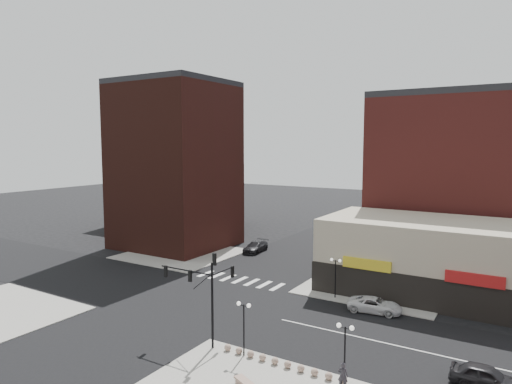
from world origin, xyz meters
The scene contains 19 objects.
ground centered at (0.00, 0.00, 0.00)m, with size 240.00×240.00×0.00m, color black.
road_ew centered at (0.00, 0.00, 0.01)m, with size 200.00×14.00×0.02m, color black.
road_ns centered at (0.00, 0.00, 0.01)m, with size 14.00×200.00×0.02m, color black.
sidewalk_nw centered at (-14.50, 14.50, 0.06)m, with size 15.00×15.00×0.12m, color gray.
sidewalk_ne centered at (14.50, 14.50, 0.06)m, with size 15.00×15.00×0.12m, color gray.
building_nw centered at (-19.00, 18.50, 12.50)m, with size 16.00×15.00×25.00m, color #3D1A13.
building_nw_low centered at (-32.00, 34.00, 6.00)m, with size 20.00×18.00×12.00m, color #3D1A13.
building_ne_midrise centered at (19.00, 29.50, 11.00)m, with size 18.00×15.00×22.00m, color maroon.
building_ne_row centered at (21.00, 15.00, 3.30)m, with size 24.20×12.20×8.00m.
traffic_signal centered at (7.24, -7.83, 4.96)m, with size 5.59×3.09×7.77m.
street_lamp_se_a centered at (11.00, -8.00, 3.29)m, with size 1.22×0.32×4.16m.
street_lamp_se_b centered at (19.00, -8.00, 3.29)m, with size 1.22×0.32×4.16m.
street_lamp_ne centered at (12.00, 8.00, 3.29)m, with size 1.22×0.32×4.16m.
bollard_row centered at (14.23, -8.00, 0.38)m, with size 9.98×0.53×0.53m.
white_suv centered at (16.70, 6.34, 0.71)m, with size 2.36×5.11×1.42m, color silver.
dark_sedan_east centered at (27.15, -3.35, 0.78)m, with size 1.84×4.56×1.56m, color black.
dark_sedan_north centered at (-5.92, 21.29, 0.79)m, with size 2.21×5.44×1.58m, color black.
pedestrian centered at (19.14, -8.65, 1.04)m, with size 0.67×0.44×1.84m, color #28262B.
stone_bench centered at (13.64, -11.85, 0.37)m, with size 2.12×1.42×0.48m.
Camera 1 is at (29.09, -35.80, 16.14)m, focal length 32.00 mm.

